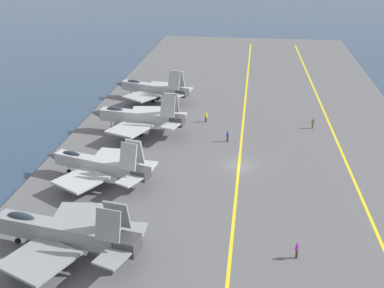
{
  "coord_description": "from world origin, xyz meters",
  "views": [
    {
      "loc": [
        -59.31,
        -1.39,
        29.05
      ],
      "look_at": [
        0.66,
        6.55,
        2.9
      ],
      "focal_mm": 45.0,
      "sensor_mm": 36.0,
      "label": 1
    }
  ],
  "objects_px": {
    "crew_blue_vest": "(228,136)",
    "crew_brown_vest": "(313,123)",
    "parked_jet_fourth": "(152,89)",
    "crew_yellow_vest": "(206,117)",
    "parked_jet_second": "(98,165)",
    "parked_jet_third": "(138,117)",
    "crew_purple_vest": "(297,250)",
    "parked_jet_nearest": "(60,232)"
  },
  "relations": [
    {
      "from": "crew_blue_vest",
      "to": "crew_brown_vest",
      "type": "distance_m",
      "value": 15.19
    },
    {
      "from": "parked_jet_fourth",
      "to": "crew_brown_vest",
      "type": "distance_m",
      "value": 30.83
    },
    {
      "from": "crew_yellow_vest",
      "to": "parked_jet_second",
      "type": "bearing_deg",
      "value": 153.53
    },
    {
      "from": "parked_jet_third",
      "to": "parked_jet_fourth",
      "type": "distance_m",
      "value": 16.69
    },
    {
      "from": "crew_yellow_vest",
      "to": "crew_blue_vest",
      "type": "bearing_deg",
      "value": -152.65
    },
    {
      "from": "crew_yellow_vest",
      "to": "crew_brown_vest",
      "type": "bearing_deg",
      "value": -92.35
    },
    {
      "from": "parked_jet_fourth",
      "to": "crew_yellow_vest",
      "type": "xyz_separation_m",
      "value": [
        -10.18,
        -11.34,
        -1.39
      ]
    },
    {
      "from": "crew_blue_vest",
      "to": "crew_yellow_vest",
      "type": "height_order",
      "value": "crew_blue_vest"
    },
    {
      "from": "parked_jet_third",
      "to": "parked_jet_fourth",
      "type": "xyz_separation_m",
      "value": [
        16.64,
        1.32,
        -0.41
      ]
    },
    {
      "from": "crew_blue_vest",
      "to": "crew_purple_vest",
      "type": "bearing_deg",
      "value": -163.14
    },
    {
      "from": "parked_jet_third",
      "to": "crew_purple_vest",
      "type": "relative_size",
      "value": 8.85
    },
    {
      "from": "parked_jet_second",
      "to": "crew_brown_vest",
      "type": "relative_size",
      "value": 9.01
    },
    {
      "from": "crew_blue_vest",
      "to": "crew_yellow_vest",
      "type": "bearing_deg",
      "value": 27.35
    },
    {
      "from": "parked_jet_fourth",
      "to": "crew_brown_vest",
      "type": "relative_size",
      "value": 9.25
    },
    {
      "from": "parked_jet_nearest",
      "to": "crew_blue_vest",
      "type": "relative_size",
      "value": 10.12
    },
    {
      "from": "parked_jet_second",
      "to": "parked_jet_nearest",
      "type": "bearing_deg",
      "value": -176.0
    },
    {
      "from": "parked_jet_third",
      "to": "crew_brown_vest",
      "type": "bearing_deg",
      "value": -78.2
    },
    {
      "from": "parked_jet_second",
      "to": "crew_purple_vest",
      "type": "relative_size",
      "value": 8.69
    },
    {
      "from": "crew_yellow_vest",
      "to": "crew_brown_vest",
      "type": "distance_m",
      "value": 17.49
    },
    {
      "from": "parked_jet_nearest",
      "to": "parked_jet_second",
      "type": "distance_m",
      "value": 15.32
    },
    {
      "from": "parked_jet_nearest",
      "to": "crew_purple_vest",
      "type": "relative_size",
      "value": 9.72
    },
    {
      "from": "parked_jet_fourth",
      "to": "crew_brown_vest",
      "type": "xyz_separation_m",
      "value": [
        -10.89,
        -28.81,
        -1.38
      ]
    },
    {
      "from": "parked_jet_fourth",
      "to": "crew_brown_vest",
      "type": "height_order",
      "value": "parked_jet_fourth"
    },
    {
      "from": "parked_jet_fourth",
      "to": "crew_purple_vest",
      "type": "distance_m",
      "value": 52.01
    },
    {
      "from": "parked_jet_nearest",
      "to": "parked_jet_fourth",
      "type": "xyz_separation_m",
      "value": [
        48.22,
        1.07,
        -0.05
      ]
    },
    {
      "from": "crew_purple_vest",
      "to": "parked_jet_third",
      "type": "bearing_deg",
      "value": 37.49
    },
    {
      "from": "parked_jet_second",
      "to": "parked_jet_third",
      "type": "height_order",
      "value": "parked_jet_third"
    },
    {
      "from": "crew_blue_vest",
      "to": "crew_brown_vest",
      "type": "xyz_separation_m",
      "value": [
        7.27,
        -13.34,
        0.0
      ]
    },
    {
      "from": "parked_jet_fourth",
      "to": "parked_jet_second",
      "type": "bearing_deg",
      "value": -180.0
    },
    {
      "from": "parked_jet_fourth",
      "to": "crew_blue_vest",
      "type": "bearing_deg",
      "value": -139.58
    },
    {
      "from": "parked_jet_nearest",
      "to": "crew_brown_vest",
      "type": "xyz_separation_m",
      "value": [
        37.33,
        -27.74,
        -1.43
      ]
    },
    {
      "from": "parked_jet_third",
      "to": "crew_purple_vest",
      "type": "distance_m",
      "value": 37.23
    },
    {
      "from": "crew_blue_vest",
      "to": "crew_yellow_vest",
      "type": "xyz_separation_m",
      "value": [
        7.99,
        4.13,
        -0.01
      ]
    },
    {
      "from": "parked_jet_second",
      "to": "crew_brown_vest",
      "type": "distance_m",
      "value": 36.3
    },
    {
      "from": "parked_jet_nearest",
      "to": "parked_jet_fourth",
      "type": "relative_size",
      "value": 1.09
    },
    {
      "from": "parked_jet_nearest",
      "to": "crew_yellow_vest",
      "type": "xyz_separation_m",
      "value": [
        38.05,
        -10.27,
        -1.44
      ]
    },
    {
      "from": "parked_jet_second",
      "to": "crew_purple_vest",
      "type": "xyz_separation_m",
      "value": [
        -13.2,
        -23.95,
        -1.22
      ]
    },
    {
      "from": "parked_jet_second",
      "to": "crew_purple_vest",
      "type": "bearing_deg",
      "value": -118.86
    },
    {
      "from": "crew_yellow_vest",
      "to": "crew_brown_vest",
      "type": "xyz_separation_m",
      "value": [
        -0.72,
        -17.47,
        0.01
      ]
    },
    {
      "from": "parked_jet_third",
      "to": "crew_brown_vest",
      "type": "relative_size",
      "value": 9.18
    },
    {
      "from": "crew_blue_vest",
      "to": "crew_yellow_vest",
      "type": "relative_size",
      "value": 1.01
    },
    {
      "from": "crew_brown_vest",
      "to": "crew_purple_vest",
      "type": "xyz_separation_m",
      "value": [
        -35.25,
        4.86,
        0.04
      ]
    }
  ]
}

